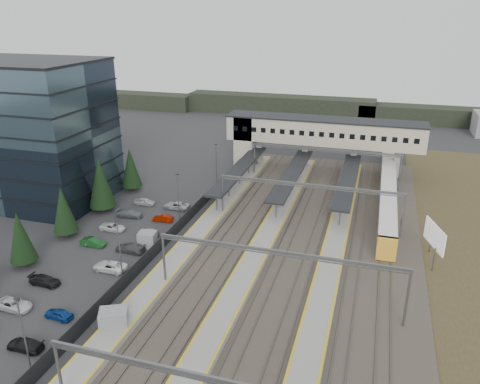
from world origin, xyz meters
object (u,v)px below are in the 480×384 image
(office_building, at_px, (31,132))
(footbridge, at_px, (310,133))
(relay_cabin_near, at_px, (114,320))
(billboard, at_px, (434,237))
(train, at_px, (388,183))
(relay_cabin_far, at_px, (147,239))

(office_building, height_order, footbridge, office_building)
(footbridge, bearing_deg, relay_cabin_near, -100.70)
(office_building, xyz_separation_m, billboard, (65.91, -4.06, -8.54))
(billboard, bearing_deg, train, 103.26)
(office_building, xyz_separation_m, relay_cabin_near, (32.49, -29.38, -10.96))
(relay_cabin_near, height_order, billboard, billboard)
(train, bearing_deg, relay_cabin_far, -135.53)
(relay_cabin_far, height_order, billboard, billboard)
(office_building, relative_size, billboard, 4.02)
(relay_cabin_near, distance_m, footbridge, 60.80)
(relay_cabin_near, xyz_separation_m, train, (27.51, 50.40, 0.66))
(train, height_order, billboard, billboard)
(billboard, bearing_deg, office_building, 176.48)
(relay_cabin_near, bearing_deg, train, 61.37)
(footbridge, height_order, train, footbridge)
(relay_cabin_far, relative_size, billboard, 0.44)
(footbridge, bearing_deg, relay_cabin_far, -111.92)
(relay_cabin_far, height_order, footbridge, footbridge)
(train, bearing_deg, billboard, -76.74)
(office_building, distance_m, train, 64.41)
(relay_cabin_near, bearing_deg, relay_cabin_far, 106.61)
(office_building, bearing_deg, relay_cabin_far, -22.62)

